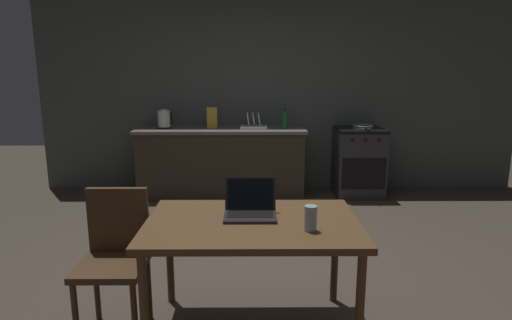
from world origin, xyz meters
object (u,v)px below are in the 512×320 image
Objects in this scene: laptop at (250,209)px; cereal_box at (212,118)px; electric_kettle at (164,119)px; bottle at (285,119)px; stove_oven at (358,162)px; frying_pan at (363,127)px; dish_rack at (254,125)px; chair at (115,251)px; drinking_glass at (311,218)px; dining_table at (252,232)px.

cereal_box reaches higher than laptop.
cereal_box is (-0.51, 2.96, 0.24)m from laptop.
electric_kettle is 0.95× the size of bottle.
stove_oven is at bearing -0.68° from cereal_box.
frying_pan is 1.93m from cereal_box.
bottle is 0.96× the size of cereal_box.
stove_oven is 2.60× the size of dish_rack.
electric_kettle reaches higher than chair.
chair is at bearing 170.16° from drinking_glass.
frying_pan reaches higher than drinking_glass.
chair is at bearing -126.82° from stove_oven.
laptop is at bearing -116.05° from frying_pan.
stove_oven is 3.33m from dining_table.
dining_table is at bearing 14.69° from chair.
dining_table is 0.15m from laptop.
laptop is at bearing -80.23° from cereal_box.
laptop reaches higher than stove_oven.
chair is at bearing -127.42° from frying_pan.
dining_table is 0.39m from drinking_glass.
bottle is (0.41, 2.97, 0.34)m from dining_table.
drinking_glass is 0.54× the size of cereal_box.
chair is 3.13m from dish_rack.
electric_kettle reaches higher than stove_oven.
chair is at bearing -106.12° from dish_rack.
bottle is (1.26, 2.93, 0.48)m from chair.
frying_pan reaches higher than dining_table.
drinking_glass is at bearing 7.57° from chair.
drinking_glass is at bearing -84.33° from dish_rack.
electric_kettle is 0.61m from cereal_box.
dining_table is 2.90× the size of frying_pan.
bottle is at bearing 84.21° from chair.
laptop is at bearing -98.25° from bottle.
dish_rack is (1.14, 0.00, -0.07)m from electric_kettle.
bottle is (-0.97, -0.05, 0.56)m from stove_oven.
laptop is 1.32× the size of electric_kettle.
drinking_glass is (0.34, -0.25, 0.03)m from laptop.
dining_table is at bearing -114.57° from stove_oven.
laptop is 0.73× the size of frying_pan.
dish_rack is at bearing 91.29° from chair.
cereal_box is (-0.85, 3.20, 0.21)m from drinking_glass.
stove_oven is 2.76× the size of laptop.
electric_kettle is 0.91× the size of cereal_box.
cereal_box is at bearing 1.88° from electric_kettle.
electric_kettle is at bearing 180.00° from dish_rack.
drinking_glass is 3.32m from cereal_box.
electric_kettle reaches higher than frying_pan.
frying_pan is 1.29× the size of dish_rack.
chair is 2.64× the size of dish_rack.
frying_pan is at bearing 71.09° from drinking_glass.
stove_oven is at bearing -0.06° from electric_kettle.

